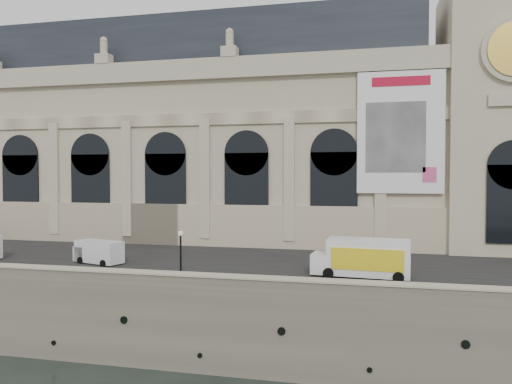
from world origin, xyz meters
TOP-DOWN VIEW (x-y plane):
  - ground at (0.00, 0.00)m, footprint 260.00×260.00m
  - quay at (0.00, 35.00)m, footprint 160.00×70.00m
  - street at (0.00, 14.00)m, footprint 160.00×24.00m
  - parapet at (0.00, 0.60)m, footprint 160.00×1.40m
  - museum at (-5.98, 30.86)m, footprint 69.00×18.70m
  - clock_pavilion at (34.00, 27.93)m, footprint 13.00×14.72m
  - van_c at (-5.43, 8.77)m, footprint 5.32×3.26m
  - box_truck at (19.38, 7.93)m, footprint 8.14×3.40m
  - lamp_right at (5.49, 2.65)m, footprint 0.42×0.42m

SIDE VIEW (x-z plane):
  - ground at x=0.00m, z-range 0.00..0.00m
  - quay at x=0.00m, z-range 0.00..6.00m
  - street at x=0.00m, z-range 6.00..6.06m
  - parapet at x=0.00m, z-range 6.01..7.22m
  - van_c at x=-5.43m, z-range 6.02..8.24m
  - box_truck at x=19.38m, z-range 6.01..9.21m
  - lamp_right at x=5.49m, z-range 5.99..10.11m
  - museum at x=-5.98m, z-range 5.17..34.27m
  - clock_pavilion at x=34.00m, z-range 5.07..41.77m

